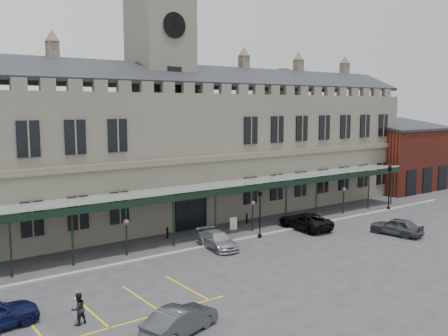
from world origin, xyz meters
TOP-DOWN VIEW (x-y plane):
  - ground at (0.00, 0.00)m, footprint 140.00×140.00m
  - station_building at (0.00, 15.91)m, footprint 60.00×10.36m
  - clock_tower at (0.00, 16.00)m, footprint 5.60×5.60m
  - canopy at (0.00, 7.46)m, footprint 50.00×4.10m
  - brick_annex at (34.00, 12.97)m, footprint 12.40×8.36m
  - kerb at (0.00, 5.50)m, footprint 60.00×0.40m
  - parking_markings at (-14.00, -1.50)m, footprint 16.00×6.00m
  - tree_behind_mid at (8.00, 25.00)m, footprint 6.00×6.00m
  - tree_behind_right at (24.00, 25.00)m, footprint 6.00×6.00m
  - lamp_post_mid at (3.10, 5.17)m, footprint 0.39×0.39m
  - lamp_post_right at (21.22, 5.54)m, footprint 0.46×0.46m
  - traffic_cone at (14.69, 0.25)m, footprint 0.46×0.46m
  - sign_board at (2.95, 8.58)m, footprint 0.62×0.26m
  - bollard_left at (-3.22, 9.54)m, footprint 0.16×0.16m
  - bollard_right at (5.40, 9.74)m, footprint 0.17×0.17m
  - car_left_b at (-11.50, -6.02)m, footprint 4.45×2.63m
  - car_taxi at (-1.55, 4.72)m, footprint 2.33×4.61m
  - car_van at (8.19, 4.97)m, footprint 2.65×5.40m
  - car_right_a at (13.00, -1.08)m, footprint 2.44×4.58m
  - person_b at (-15.07, -2.10)m, footprint 0.94×0.81m

SIDE VIEW (x-z plane):
  - ground at x=0.00m, z-range 0.00..0.00m
  - parking_markings at x=-14.00m, z-range -0.01..0.01m
  - kerb at x=0.00m, z-range 0.00..0.12m
  - traffic_cone at x=14.69m, z-range -0.01..0.73m
  - bollard_left at x=-3.22m, z-range 0.00..0.93m
  - bollard_right at x=5.40m, z-range 0.00..0.93m
  - sign_board at x=2.95m, z-range -0.01..1.09m
  - car_taxi at x=-1.55m, z-range 0.00..1.28m
  - car_left_b at x=-11.50m, z-range 0.00..1.38m
  - car_van at x=8.19m, z-range 0.00..1.48m
  - car_right_a at x=13.00m, z-range 0.00..1.48m
  - person_b at x=-15.07m, z-range 0.00..1.66m
  - canopy at x=0.00m, z-range 0.25..4.55m
  - lamp_post_mid at x=3.10m, z-range 0.39..4.54m
  - lamp_post_right at x=21.22m, z-range 0.45..5.31m
  - brick_annex at x=34.00m, z-range -0.46..8.77m
  - station_building at x=0.00m, z-range -2.18..15.12m
  - tree_behind_mid at x=8.00m, z-range 4.81..20.81m
  - tree_behind_right at x=24.00m, z-range 4.81..20.81m
  - clock_tower at x=0.00m, z-range 0.71..25.51m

